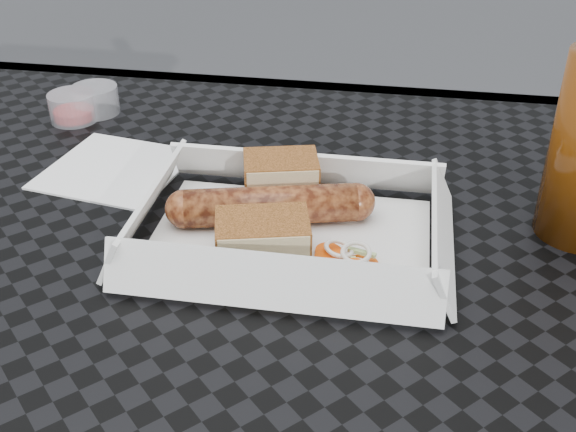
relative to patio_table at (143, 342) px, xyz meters
The scene contains 9 objects.
patio_table is the anchor object (origin of this frame).
food_tray 0.15m from the patio_table, 26.23° to the left, with size 0.22×0.15×0.00m, color white.
bratwurst 0.15m from the patio_table, 38.73° to the left, with size 0.17×0.07×0.03m.
bread_near 0.18m from the patio_table, 50.48° to the left, with size 0.06×0.04×0.04m, color brown.
bread_far 0.14m from the patio_table, 12.76° to the left, with size 0.07×0.05×0.04m, color brown.
veg_garnish 0.18m from the patio_table, ahead, with size 0.03×0.03×0.00m.
napkin 0.18m from the patio_table, 115.86° to the left, with size 0.12×0.12×0.00m, color white.
condiment_cup_sauce 0.30m from the patio_table, 122.18° to the left, with size 0.05×0.05×0.03m, color #950A0A.
condiment_cup_empty 0.32m from the patio_table, 117.30° to the left, with size 0.05×0.05×0.03m, color silver.
Camera 1 is at (0.19, -0.42, 1.07)m, focal length 45.00 mm.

